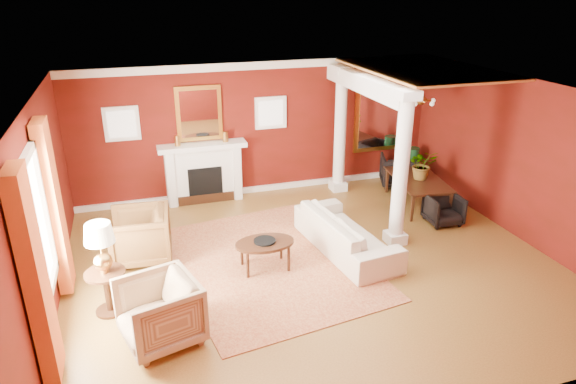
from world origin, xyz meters
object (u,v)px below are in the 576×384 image
object	(u,v)px
sofa	(346,227)
armchair_leopard	(140,234)
side_table	(102,255)
coffee_table	(265,244)
armchair_stripe	(159,309)
dining_table	(419,184)

from	to	relation	value
sofa	armchair_leopard	xyz separation A→B (m)	(-3.46, 0.74, 0.04)
sofa	side_table	xyz separation A→B (m)	(-3.99, -0.67, 0.48)
armchair_leopard	sofa	bearing A→B (deg)	83.05
coffee_table	armchair_stripe	bearing A→B (deg)	-142.55
armchair_stripe	dining_table	bearing A→B (deg)	102.35
side_table	dining_table	bearing A→B (deg)	18.28
sofa	armchair_stripe	size ratio (longest dim) A/B	2.42
coffee_table	dining_table	bearing A→B (deg)	22.48
armchair_leopard	side_table	world-z (taller)	side_table
armchair_leopard	dining_table	world-z (taller)	armchair_leopard
coffee_table	side_table	world-z (taller)	side_table
armchair_leopard	armchair_stripe	bearing A→B (deg)	8.62
armchair_stripe	side_table	xyz separation A→B (m)	(-0.66, 0.88, 0.45)
coffee_table	dining_table	xyz separation A→B (m)	(3.80, 1.57, 0.03)
sofa	dining_table	world-z (taller)	dining_table
sofa	side_table	bearing A→B (deg)	92.69
coffee_table	armchair_leopard	bearing A→B (deg)	154.50
armchair_leopard	coffee_table	bearing A→B (deg)	69.66
armchair_leopard	side_table	size ratio (longest dim) A/B	0.70
sofa	dining_table	size ratio (longest dim) A/B	1.38
armchair_stripe	side_table	bearing A→B (deg)	-158.44
armchair_stripe	dining_table	distance (m)	6.32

